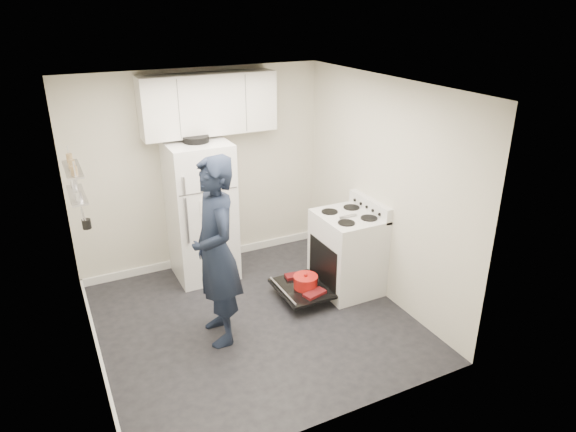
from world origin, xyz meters
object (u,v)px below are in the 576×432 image
open_oven_door (303,285)px  person (216,252)px  electric_range (346,253)px  refrigerator (201,211)px

open_oven_door → person: (-1.09, -0.23, 0.78)m
electric_range → refrigerator: (-1.40, 1.10, 0.40)m
electric_range → open_oven_door: size_ratio=1.57×
electric_range → refrigerator: size_ratio=0.62×
open_oven_door → person: size_ratio=0.36×
refrigerator → person: person is taller
electric_range → refrigerator: 1.82m
open_oven_door → person: person is taller
open_oven_door → refrigerator: bearing=126.7°
electric_range → person: bearing=-171.9°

